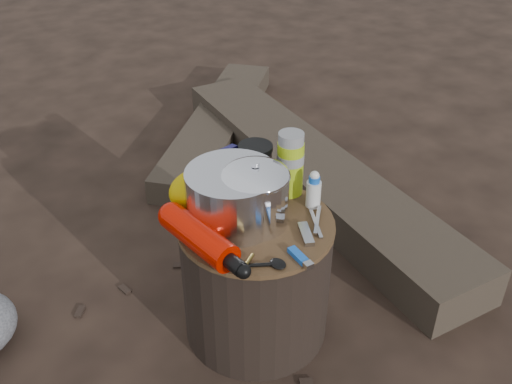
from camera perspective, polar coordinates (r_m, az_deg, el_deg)
ground at (r=1.78m, az=0.00°, el=-12.99°), size 60.00×60.00×0.00m
stump at (r=1.65m, az=0.00°, el=-8.41°), size 0.41×0.41×0.38m
log_main at (r=2.34m, az=5.47°, el=1.97°), size 0.51×1.74×0.14m
log_small at (r=2.76m, az=-3.72°, el=6.74°), size 1.11×1.00×0.11m
foil_windscreen at (r=1.49m, az=-2.29°, el=-0.46°), size 0.24×0.24×0.15m
camping_pot at (r=1.48m, az=-0.07°, el=-0.27°), size 0.17×0.17×0.17m
fuel_bottle at (r=1.42m, az=-5.64°, el=-4.43°), size 0.10×0.31×0.07m
thermos at (r=1.60m, az=3.40°, el=2.78°), size 0.07×0.07×0.19m
travel_mug at (r=1.63m, az=-0.06°, el=2.42°), size 0.09×0.09×0.14m
stuff_sack at (r=1.56m, az=-5.83°, el=0.20°), size 0.16×0.13×0.11m
food_pouch at (r=1.62m, az=-3.18°, el=1.99°), size 0.10×0.04×0.13m
lighter at (r=1.41m, az=4.20°, el=-6.27°), size 0.03×0.09×0.02m
multitool at (r=1.48m, az=4.94°, el=-4.14°), size 0.06×0.09×0.01m
pot_grabber at (r=1.52m, az=5.92°, el=-3.03°), size 0.10×0.12×0.01m
spork at (r=1.38m, az=-0.56°, el=-7.21°), size 0.13×0.10×0.01m
squeeze_bottle at (r=1.57m, az=5.70°, el=0.12°), size 0.04×0.04×0.10m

